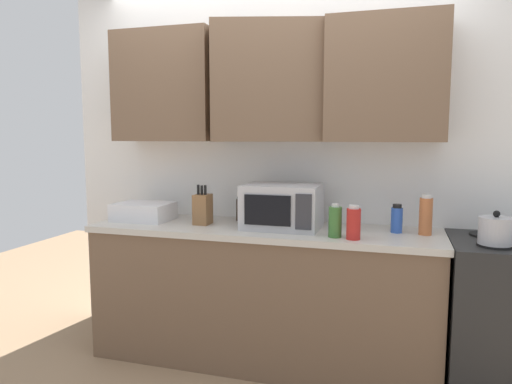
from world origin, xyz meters
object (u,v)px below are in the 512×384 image
object	(u,v)px
microwave	(282,206)
dish_rack	(144,212)
bottle_blue_cleaner	(397,219)
bottle_red_sauce	(354,223)
bottle_spice_jar	(426,215)
knife_block	(203,209)
bottle_soy_dark	(241,209)
kettle	(496,231)
bottle_green_oil	(335,222)

from	to	relation	value
microwave	dish_rack	distance (m)	1.00
bottle_blue_cleaner	bottle_red_sauce	world-z (taller)	bottle_red_sauce
dish_rack	bottle_red_sauce	size ratio (longest dim) A/B	1.94
bottle_spice_jar	bottle_red_sauce	distance (m)	0.47
bottle_blue_cleaner	dish_rack	bearing A→B (deg)	-177.81
knife_block	bottle_soy_dark	distance (m)	0.29
bottle_spice_jar	bottle_red_sauce	world-z (taller)	bottle_spice_jar
bottle_blue_cleaner	knife_block	bearing A→B (deg)	-175.90
kettle	bottle_green_oil	xyz separation A→B (m)	(-0.85, -0.01, 0.01)
microwave	bottle_spice_jar	xyz separation A→B (m)	(0.87, 0.05, -0.02)
bottle_blue_cleaner	bottle_green_oil	xyz separation A→B (m)	(-0.34, -0.24, 0.01)
knife_block	bottle_blue_cleaner	xyz separation A→B (m)	(1.24, 0.09, -0.02)
knife_block	bottle_blue_cleaner	bearing A→B (deg)	4.10
bottle_red_sauce	bottle_soy_dark	distance (m)	0.89
bottle_spice_jar	bottle_red_sauce	bearing A→B (deg)	-147.81
knife_block	dish_rack	bearing A→B (deg)	177.01
knife_block	bottle_spice_jar	world-z (taller)	knife_block
dish_rack	bottle_soy_dark	size ratio (longest dim) A/B	2.27
microwave	knife_block	size ratio (longest dim) A/B	1.81
kettle	bottle_red_sauce	size ratio (longest dim) A/B	0.93
bottle_soy_dark	kettle	bearing A→B (deg)	-12.53
kettle	bottle_red_sauce	bearing A→B (deg)	-176.72
bottle_red_sauce	microwave	bearing A→B (deg)	156.21
kettle	bottle_green_oil	world-z (taller)	bottle_green_oil
bottle_green_oil	bottle_soy_dark	world-z (taller)	bottle_green_oil
kettle	bottle_soy_dark	world-z (taller)	kettle
microwave	bottle_spice_jar	size ratio (longest dim) A/B	1.97
bottle_red_sauce	bottle_green_oil	bearing A→B (deg)	165.59
dish_rack	kettle	bearing A→B (deg)	-4.16
bottle_blue_cleaner	bottle_spice_jar	distance (m)	0.17
kettle	dish_rack	world-z (taller)	kettle
bottle_blue_cleaner	bottle_red_sauce	distance (m)	0.36
microwave	bottle_green_oil	distance (m)	0.40
dish_rack	bottle_green_oil	distance (m)	1.36
bottle_spice_jar	bottle_red_sauce	size ratio (longest dim) A/B	1.24
bottle_blue_cleaner	bottle_red_sauce	size ratio (longest dim) A/B	0.89
knife_block	bottle_red_sauce	bearing A→B (deg)	-10.08
dish_rack	bottle_blue_cleaner	distance (m)	1.70
bottle_spice_jar	bottle_red_sauce	xyz separation A→B (m)	(-0.40, -0.25, -0.02)
knife_block	bottle_blue_cleaner	size ratio (longest dim) A/B	1.51
kettle	dish_rack	bearing A→B (deg)	175.84
microwave	bottle_green_oil	world-z (taller)	microwave
bottle_green_oil	bottle_spice_jar	bearing A→B (deg)	23.80
dish_rack	knife_block	size ratio (longest dim) A/B	1.44
kettle	bottle_soy_dark	size ratio (longest dim) A/B	1.09
knife_block	bottle_green_oil	xyz separation A→B (m)	(0.90, -0.15, -0.01)
bottle_green_oil	dish_rack	bearing A→B (deg)	172.64
knife_block	bottle_green_oil	bearing A→B (deg)	-9.56
knife_block	bottle_red_sauce	distance (m)	1.02
microwave	bottle_spice_jar	distance (m)	0.87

